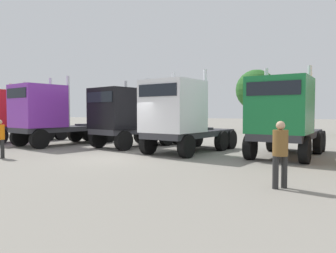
# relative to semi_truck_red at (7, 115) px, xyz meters

# --- Properties ---
(ground) EXTENTS (200.00, 200.00, 0.00)m
(ground) POSITION_rel_semi_truck_red_xyz_m (11.17, -3.20, -1.84)
(ground) COLOR gray
(semi_truck_red) EXTENTS (3.61, 6.12, 4.10)m
(semi_truck_red) POSITION_rel_semi_truck_red_xyz_m (0.00, 0.00, 0.00)
(semi_truck_red) COLOR #333338
(semi_truck_red) RESTS_ON ground
(semi_truck_purple) EXTENTS (3.75, 6.69, 4.24)m
(semi_truck_purple) POSITION_rel_semi_truck_red_xyz_m (4.28, -0.46, 0.08)
(semi_truck_purple) COLOR #333338
(semi_truck_purple) RESTS_ON ground
(semi_truck_black) EXTENTS (3.87, 6.23, 3.98)m
(semi_truck_black) POSITION_rel_semi_truck_red_xyz_m (9.01, 0.86, -0.04)
(semi_truck_black) COLOR #333338
(semi_truck_black) RESTS_ON ground
(semi_truck_white) EXTENTS (3.43, 6.12, 4.14)m
(semi_truck_white) POSITION_rel_semi_truck_red_xyz_m (12.97, -0.34, 0.02)
(semi_truck_white) COLOR #333338
(semi_truck_white) RESTS_ON ground
(semi_truck_green) EXTENTS (3.12, 6.17, 4.10)m
(semi_truck_green) POSITION_rel_semi_truck_red_xyz_m (17.73, 0.21, -0.00)
(semi_truck_green) COLOR #333338
(semi_truck_green) RESTS_ON ground
(visitor_in_hivis) EXTENTS (0.45, 0.43, 1.71)m
(visitor_in_hivis) POSITION_rel_semi_truck_red_xyz_m (6.49, -5.33, -0.86)
(visitor_in_hivis) COLOR #262626
(visitor_in_hivis) RESTS_ON ground
(visitor_with_camera) EXTENTS (0.57, 0.57, 1.80)m
(visitor_with_camera) POSITION_rel_semi_truck_red_xyz_m (18.39, -5.85, -0.80)
(visitor_with_camera) COLOR #282828
(visitor_with_camera) RESTS_ON ground
(oak_far_left) EXTENTS (3.65, 3.65, 5.88)m
(oak_far_left) POSITION_rel_semi_truck_red_xyz_m (1.07, 17.94, 2.19)
(oak_far_left) COLOR #4C3823
(oak_far_left) RESTS_ON ground
(oak_far_centre) EXTENTS (4.08, 4.08, 6.38)m
(oak_far_centre) POSITION_rel_semi_truck_red_xyz_m (12.86, 18.72, 2.48)
(oak_far_centre) COLOR #4C3823
(oak_far_centre) RESTS_ON ground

